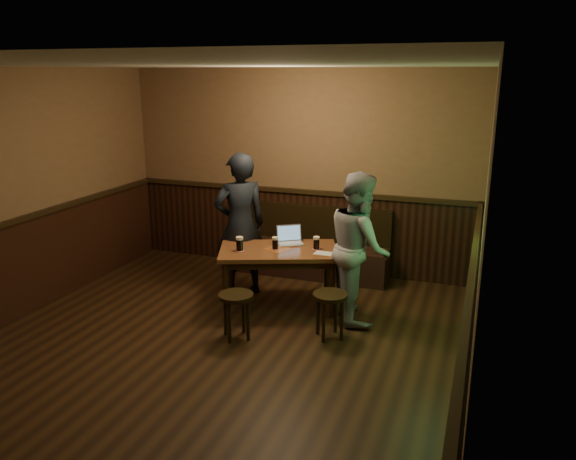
# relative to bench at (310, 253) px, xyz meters

# --- Properties ---
(room) EXTENTS (5.04, 6.04, 2.84)m
(room) POSITION_rel_bench_xyz_m (-0.26, -2.53, 0.89)
(room) COLOR black
(room) RESTS_ON ground
(bench) EXTENTS (2.20, 0.50, 0.95)m
(bench) POSITION_rel_bench_xyz_m (0.00, 0.00, 0.00)
(bench) COLOR black
(bench) RESTS_ON ground
(pub_table) EXTENTS (1.56, 1.23, 0.74)m
(pub_table) POSITION_rel_bench_xyz_m (0.00, -1.24, 0.33)
(pub_table) COLOR #592E19
(pub_table) RESTS_ON ground
(stool_left) EXTENTS (0.41, 0.41, 0.50)m
(stool_left) POSITION_rel_bench_xyz_m (-0.13, -2.15, 0.09)
(stool_left) COLOR black
(stool_left) RESTS_ON ground
(stool_right) EXTENTS (0.43, 0.43, 0.50)m
(stool_right) POSITION_rel_bench_xyz_m (0.79, -1.80, 0.09)
(stool_right) COLOR black
(stool_right) RESTS_ON ground
(pint_left) EXTENTS (0.11, 0.11, 0.17)m
(pint_left) POSITION_rel_bench_xyz_m (-0.40, -1.45, 0.51)
(pint_left) COLOR #B1152B
(pint_left) RESTS_ON pub_table
(pint_mid) EXTENTS (0.09, 0.09, 0.15)m
(pint_mid) POSITION_rel_bench_xyz_m (-0.03, -1.25, 0.50)
(pint_mid) COLOR #B1152B
(pint_mid) RESTS_ON pub_table
(pint_right) EXTENTS (0.10, 0.10, 0.16)m
(pint_right) POSITION_rel_bench_xyz_m (0.42, -1.10, 0.50)
(pint_right) COLOR #B1152B
(pint_right) RESTS_ON pub_table
(laptop) EXTENTS (0.39, 0.37, 0.22)m
(laptop) POSITION_rel_bench_xyz_m (0.05, -0.97, 0.48)
(laptop) COLOR silver
(laptop) RESTS_ON pub_table
(menu) EXTENTS (0.22, 0.16, 0.00)m
(menu) POSITION_rel_bench_xyz_m (0.55, -1.22, 0.43)
(menu) COLOR silver
(menu) RESTS_ON pub_table
(person_suit) EXTENTS (0.78, 0.76, 1.81)m
(person_suit) POSITION_rel_bench_xyz_m (-0.61, -0.96, 0.59)
(person_suit) COLOR black
(person_suit) RESTS_ON ground
(person_grey) EXTENTS (0.94, 1.03, 1.70)m
(person_grey) POSITION_rel_bench_xyz_m (0.95, -1.19, 0.54)
(person_grey) COLOR #96969B
(person_grey) RESTS_ON ground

